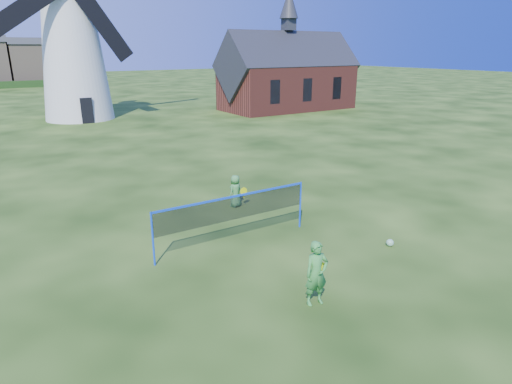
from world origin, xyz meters
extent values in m
plane|color=black|center=(0.00, 0.00, 0.00)|extent=(220.00, 220.00, 0.00)
cube|color=black|center=(0.95, 26.12, 0.99)|extent=(0.90, 0.11, 1.99)
cube|color=black|center=(0.95, 26.67, 4.52)|extent=(0.63, 0.11, 0.81)
cube|color=black|center=(0.95, 27.10, 7.41)|extent=(0.54, 0.11, 0.72)
cube|color=black|center=(-1.99, 26.66, 8.54)|extent=(5.97, 0.09, 4.55)
cube|color=black|center=(2.89, 26.66, 7.55)|extent=(4.55, 0.09, 5.97)
cube|color=brown|center=(19.27, 24.58, 2.05)|extent=(12.28, 6.14, 4.09)
cube|color=#2D3035|center=(19.27, 24.58, 4.09)|extent=(12.89, 6.25, 6.25)
cube|color=#2D3035|center=(19.27, 24.58, 7.73)|extent=(1.02, 1.02, 1.02)
cone|color=#2D3035|center=(19.27, 24.58, 9.57)|extent=(1.74, 1.74, 2.66)
cube|color=black|center=(15.69, 21.57, 2.05)|extent=(1.02, 0.10, 2.05)
cube|color=black|center=(19.27, 21.57, 2.05)|extent=(1.02, 0.10, 2.05)
cube|color=black|center=(22.85, 21.57, 2.05)|extent=(1.02, 0.10, 2.05)
cylinder|color=blue|center=(-3.12, 0.45, 0.78)|extent=(0.05, 0.05, 1.55)
cylinder|color=blue|center=(1.88, 0.45, 0.78)|extent=(0.05, 0.05, 1.55)
cube|color=black|center=(-0.62, 0.45, 1.15)|extent=(5.00, 0.02, 0.70)
cube|color=blue|center=(-0.62, 0.45, 1.52)|extent=(5.00, 0.02, 0.06)
imported|color=green|center=(-0.65, -3.37, 0.77)|extent=(0.62, 0.47, 1.55)
cylinder|color=#E3F30C|center=(-0.37, -3.19, 0.76)|extent=(0.28, 0.02, 0.28)
cube|color=#E3F30C|center=(-0.37, -3.19, 0.59)|extent=(0.03, 0.02, 0.20)
imported|color=#438C44|center=(1.10, 3.30, 0.61)|extent=(0.69, 0.57, 1.21)
cylinder|color=#E3F30C|center=(1.32, 3.08, 0.62)|extent=(0.28, 0.02, 0.28)
cube|color=#E3F30C|center=(1.32, 3.08, 0.45)|extent=(0.03, 0.02, 0.20)
sphere|color=green|center=(3.23, -2.19, 0.11)|extent=(0.22, 0.22, 0.22)
cube|color=tan|center=(2.95, 72.00, 3.12)|extent=(6.76, 8.00, 6.23)
cube|color=#4C4C54|center=(2.95, 72.00, 6.73)|extent=(7.06, 8.40, 1.00)
camera|label=1|loc=(-6.60, -10.07, 5.63)|focal=30.74mm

